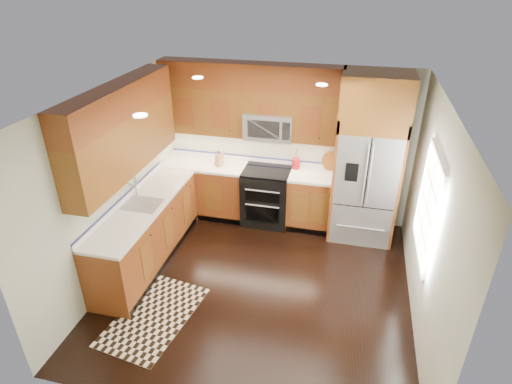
% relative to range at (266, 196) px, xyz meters
% --- Properties ---
extents(ground, '(4.00, 4.00, 0.00)m').
position_rel_range_xyz_m(ground, '(0.25, -1.67, -0.47)').
color(ground, black).
rests_on(ground, ground).
extents(wall_back, '(4.00, 0.02, 2.60)m').
position_rel_range_xyz_m(wall_back, '(0.25, 0.33, 0.83)').
color(wall_back, silver).
rests_on(wall_back, ground).
extents(wall_left, '(0.02, 4.00, 2.60)m').
position_rel_range_xyz_m(wall_left, '(-1.75, -1.67, 0.83)').
color(wall_left, silver).
rests_on(wall_left, ground).
extents(wall_right, '(0.02, 4.00, 2.60)m').
position_rel_range_xyz_m(wall_right, '(2.25, -1.67, 0.83)').
color(wall_right, silver).
rests_on(wall_right, ground).
extents(window, '(0.04, 1.10, 1.30)m').
position_rel_range_xyz_m(window, '(2.23, -1.47, 0.93)').
color(window, white).
rests_on(window, ground).
extents(base_cabinets, '(2.85, 3.00, 0.90)m').
position_rel_range_xyz_m(base_cabinets, '(-0.98, -0.77, -0.02)').
color(base_cabinets, brown).
rests_on(base_cabinets, ground).
extents(countertop, '(2.86, 3.01, 0.04)m').
position_rel_range_xyz_m(countertop, '(-0.84, -0.65, 0.45)').
color(countertop, white).
rests_on(countertop, base_cabinets).
extents(upper_cabinets, '(2.85, 3.00, 1.15)m').
position_rel_range_xyz_m(upper_cabinets, '(-0.90, -0.58, 1.56)').
color(upper_cabinets, brown).
rests_on(upper_cabinets, ground).
extents(range, '(0.76, 0.67, 0.95)m').
position_rel_range_xyz_m(range, '(0.00, 0.00, 0.00)').
color(range, black).
rests_on(range, ground).
extents(microwave, '(0.76, 0.40, 0.42)m').
position_rel_range_xyz_m(microwave, '(-0.00, 0.13, 1.19)').
color(microwave, '#B2B2B7').
rests_on(microwave, ground).
extents(refrigerator, '(0.98, 0.75, 2.60)m').
position_rel_range_xyz_m(refrigerator, '(1.55, -0.04, 0.83)').
color(refrigerator, '#B2B2B7').
rests_on(refrigerator, ground).
extents(sink_faucet, '(0.54, 0.44, 0.37)m').
position_rel_range_xyz_m(sink_faucet, '(-1.48, -1.44, 0.52)').
color(sink_faucet, '#B2B2B7').
rests_on(sink_faucet, countertop).
extents(rug, '(1.03, 1.50, 0.01)m').
position_rel_range_xyz_m(rug, '(-0.88, -2.54, -0.46)').
color(rug, black).
rests_on(rug, ground).
extents(knife_block, '(0.14, 0.15, 0.25)m').
position_rel_range_xyz_m(knife_block, '(-0.81, 0.02, 0.57)').
color(knife_block, '#A77251').
rests_on(knife_block, countertop).
extents(utensil_crock, '(0.16, 0.16, 0.35)m').
position_rel_range_xyz_m(utensil_crock, '(0.44, 0.20, 0.59)').
color(utensil_crock, maroon).
rests_on(utensil_crock, countertop).
extents(cutting_board, '(0.37, 0.37, 0.02)m').
position_rel_range_xyz_m(cutting_board, '(1.00, 0.27, 0.48)').
color(cutting_board, brown).
rests_on(cutting_board, countertop).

